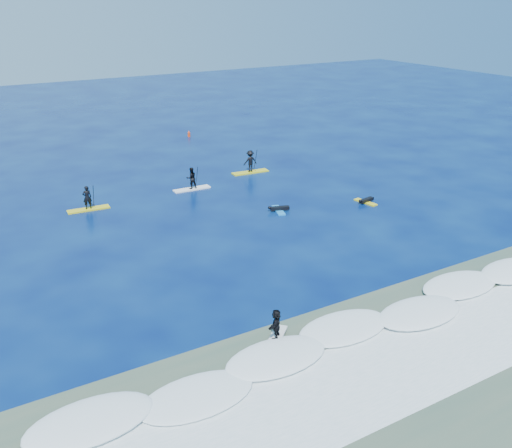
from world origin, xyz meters
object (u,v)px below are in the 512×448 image
sup_paddler_left (88,201)px  prone_paddler_far (279,209)px  sup_paddler_right (250,163)px  marker_buoy (189,134)px  sup_paddler_center (191,180)px  wave_surfer (276,326)px  prone_paddler_near (366,201)px

sup_paddler_left → prone_paddler_far: sup_paddler_left is taller
sup_paddler_right → marker_buoy: 15.16m
sup_paddler_center → sup_paddler_right: size_ratio=0.91×
sup_paddler_left → marker_buoy: sup_paddler_left is taller
sup_paddler_right → wave_surfer: (-12.17, -23.32, -0.06)m
prone_paddler_near → marker_buoy: bearing=-3.6°
sup_paddler_center → prone_paddler_far: 8.41m
sup_paddler_center → wave_surfer: sup_paddler_center is taller
prone_paddler_near → sup_paddler_left: bearing=54.3°
sup_paddler_left → sup_paddler_right: bearing=12.0°
prone_paddler_far → sup_paddler_center: bearing=41.3°
wave_surfer → marker_buoy: wave_surfer is taller
sup_paddler_left → sup_paddler_center: (8.44, 0.41, 0.13)m
sup_paddler_center → prone_paddler_far: (3.38, -7.67, -0.65)m
sup_paddler_center → prone_paddler_far: bearing=-63.9°
sup_paddler_center → marker_buoy: (7.35, 16.75, -0.48)m
sup_paddler_right → marker_buoy: (0.96, 15.12, -0.59)m
sup_paddler_left → marker_buoy: bearing=51.5°
sup_paddler_center → prone_paddler_near: 13.83m
prone_paddler_far → marker_buoy: marker_buoy is taller
sup_paddler_center → marker_buoy: 18.29m
prone_paddler_far → prone_paddler_near: bearing=-88.4°
sup_paddler_left → marker_buoy: 23.32m
marker_buoy → prone_paddler_far: bearing=-99.2°
prone_paddler_far → sup_paddler_left: bearing=75.9°
sup_paddler_left → marker_buoy: size_ratio=4.24×
sup_paddler_left → sup_paddler_right: 14.97m
sup_paddler_right → wave_surfer: 26.31m
sup_paddler_right → prone_paddler_far: bearing=-103.2°
sup_paddler_left → sup_paddler_right: sup_paddler_right is taller
sup_paddler_center → marker_buoy: bearing=68.6°
sup_paddler_center → prone_paddler_near: size_ratio=1.55×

